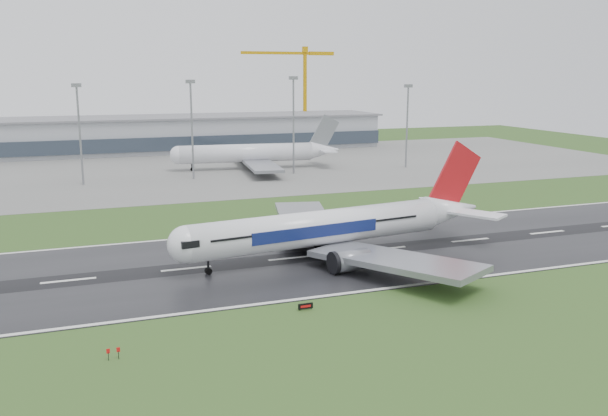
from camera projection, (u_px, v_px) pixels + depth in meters
name	position (u px, v px, depth m)	size (l,w,h in m)	color
ground	(186.00, 269.00, 114.27)	(520.00, 520.00, 0.00)	#2A4B1B
runway	(186.00, 269.00, 114.26)	(400.00, 45.00, 0.10)	black
apron	(130.00, 171.00, 229.46)	(400.00, 130.00, 0.08)	slate
terminal	(118.00, 136.00, 283.21)	(240.00, 36.00, 15.00)	#90949B
main_airliner	(341.00, 205.00, 120.96)	(67.43, 64.21, 19.91)	white
parked_airliner	(253.00, 143.00, 233.71)	(64.43, 59.99, 18.89)	silver
tower_crane	(305.00, 95.00, 324.64)	(48.80, 2.66, 47.87)	#C58B07
runway_sign	(305.00, 307.00, 94.42)	(2.30, 0.26, 1.04)	black
floodmast_2	(80.00, 137.00, 197.93)	(0.64, 0.64, 30.59)	gray
floodmast_3	(192.00, 132.00, 209.36)	(0.64, 0.64, 31.59)	gray
floodmast_4	(294.00, 127.00, 220.90)	(0.64, 0.64, 32.66)	gray
floodmast_5	(407.00, 128.00, 235.88)	(0.64, 0.64, 29.71)	gray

